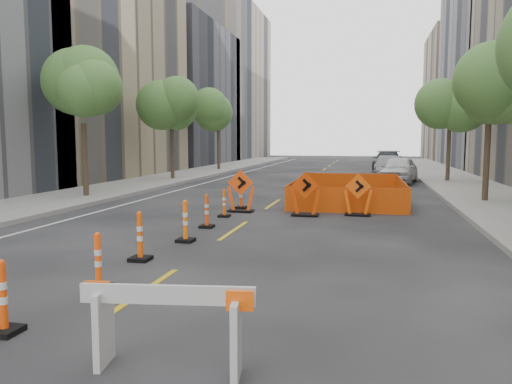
% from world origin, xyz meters
% --- Properties ---
extents(ground_plane, '(140.00, 140.00, 0.00)m').
position_xyz_m(ground_plane, '(0.00, 0.00, 0.00)').
color(ground_plane, black).
extents(sidewalk_left, '(4.00, 90.00, 0.15)m').
position_xyz_m(sidewalk_left, '(-9.00, 12.00, 0.07)').
color(sidewalk_left, gray).
rests_on(sidewalk_left, ground).
extents(sidewalk_right, '(4.00, 90.00, 0.15)m').
position_xyz_m(sidewalk_right, '(9.00, 12.00, 0.07)').
color(sidewalk_right, gray).
rests_on(sidewalk_right, ground).
extents(bld_left_d, '(12.00, 16.00, 14.00)m').
position_xyz_m(bld_left_d, '(-17.00, 39.20, 7.00)').
color(bld_left_d, '#4C4C51').
rests_on(bld_left_d, ground).
extents(bld_left_e, '(12.00, 20.00, 20.00)m').
position_xyz_m(bld_left_e, '(-17.00, 55.60, 10.00)').
color(bld_left_e, gray).
rests_on(bld_left_e, ground).
extents(bld_right_e, '(12.00, 14.00, 16.00)m').
position_xyz_m(bld_right_e, '(17.00, 58.60, 8.00)').
color(bld_right_e, tan).
rests_on(bld_right_e, ground).
extents(tree_l_b, '(2.80, 2.80, 5.95)m').
position_xyz_m(tree_l_b, '(-8.40, 10.00, 4.53)').
color(tree_l_b, '#382B1E').
rests_on(tree_l_b, ground).
extents(tree_l_c, '(2.80, 2.80, 5.95)m').
position_xyz_m(tree_l_c, '(-8.40, 20.00, 4.53)').
color(tree_l_c, '#382B1E').
rests_on(tree_l_c, ground).
extents(tree_l_d, '(2.80, 2.80, 5.95)m').
position_xyz_m(tree_l_d, '(-8.40, 30.00, 4.53)').
color(tree_l_d, '#382B1E').
rests_on(tree_l_d, ground).
extents(tree_r_b, '(2.80, 2.80, 5.95)m').
position_xyz_m(tree_r_b, '(8.40, 12.00, 4.53)').
color(tree_r_b, '#382B1E').
rests_on(tree_r_b, ground).
extents(tree_r_c, '(2.80, 2.80, 5.95)m').
position_xyz_m(tree_r_c, '(8.40, 22.00, 4.53)').
color(tree_r_c, '#382B1E').
rests_on(tree_r_c, ground).
extents(channelizer_0, '(0.41, 0.41, 1.03)m').
position_xyz_m(channelizer_0, '(-1.02, -4.10, 0.51)').
color(channelizer_0, '#E04009').
rests_on(channelizer_0, ground).
extents(channelizer_1, '(0.40, 0.40, 1.02)m').
position_xyz_m(channelizer_1, '(-0.82, -2.01, 0.51)').
color(channelizer_1, '#FF470A').
rests_on(channelizer_1, ground).
extents(channelizer_2, '(0.43, 0.43, 1.08)m').
position_xyz_m(channelizer_2, '(-1.04, 0.08, 0.54)').
color(channelizer_2, '#D94B09').
rests_on(channelizer_2, ground).
extents(channelizer_3, '(0.43, 0.43, 1.09)m').
position_xyz_m(channelizer_3, '(-0.79, 2.17, 0.54)').
color(channelizer_3, '#F85F0A').
rests_on(channelizer_3, ground).
extents(channelizer_4, '(0.40, 0.40, 1.01)m').
position_xyz_m(channelizer_4, '(-0.91, 4.26, 0.50)').
color(channelizer_4, '#DD3F09').
rests_on(channelizer_4, ground).
extents(channelizer_5, '(0.37, 0.37, 0.95)m').
position_xyz_m(channelizer_5, '(-0.98, 6.35, 0.47)').
color(channelizer_5, '#E45009').
rests_on(channelizer_5, ground).
extents(channelizer_6, '(0.42, 0.42, 1.07)m').
position_xyz_m(channelizer_6, '(-0.94, 8.44, 0.53)').
color(channelizer_6, '#EA4909').
rests_on(channelizer_6, ground).
extents(chevron_sign_left, '(1.07, 0.70, 1.53)m').
position_xyz_m(chevron_sign_left, '(-0.73, 7.61, 0.76)').
color(chevron_sign_left, '#EC4209').
rests_on(chevron_sign_left, ground).
extents(chevron_sign_center, '(1.18, 0.98, 1.53)m').
position_xyz_m(chevron_sign_center, '(1.67, 7.17, 0.76)').
color(chevron_sign_center, '#D53C08').
rests_on(chevron_sign_center, ground).
extents(chevron_sign_right, '(1.06, 0.75, 1.46)m').
position_xyz_m(chevron_sign_right, '(3.42, 7.63, 0.73)').
color(chevron_sign_right, '#E34E09').
rests_on(chevron_sign_right, ground).
extents(safety_fence, '(4.45, 7.46, 0.93)m').
position_xyz_m(safety_fence, '(2.95, 11.82, 0.46)').
color(safety_fence, orange).
rests_on(safety_fence, ground).
extents(barricade_board, '(2.06, 0.88, 1.01)m').
position_xyz_m(barricade_board, '(1.58, -4.64, 0.50)').
color(barricade_board, silver).
rests_on(barricade_board, ground).
extents(parked_car_near, '(2.73, 4.96, 1.60)m').
position_xyz_m(parked_car_near, '(5.54, 21.28, 0.80)').
color(parked_car_near, silver).
rests_on(parked_car_near, ground).
extents(parked_car_mid, '(2.28, 4.51, 1.42)m').
position_xyz_m(parked_car_mid, '(5.22, 27.44, 0.71)').
color(parked_car_mid, gray).
rests_on(parked_car_mid, ground).
extents(parked_car_far, '(2.65, 5.85, 1.66)m').
position_xyz_m(parked_car_far, '(5.30, 33.05, 0.83)').
color(parked_car_far, black).
rests_on(parked_car_far, ground).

